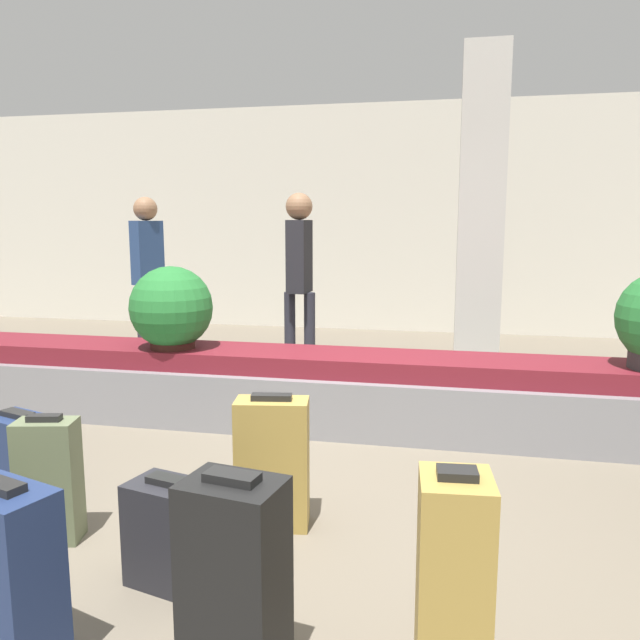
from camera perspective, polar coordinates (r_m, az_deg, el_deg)
ground_plane at (r=3.52m, az=-5.47°, el=-17.39°), size 18.00×18.00×0.00m
back_wall at (r=9.03m, az=5.88°, el=9.17°), size 18.00×0.06×3.20m
carousel at (r=4.83m, az=-0.00°, el=-6.49°), size 8.17×0.72×0.58m
pillar at (r=6.31m, az=14.47°, el=9.05°), size 0.43×0.43×3.20m
suitcase_0 at (r=2.58m, az=-26.81°, el=-20.40°), size 0.44×0.33×0.70m
suitcase_1 at (r=2.33m, az=12.11°, el=-22.04°), size 0.26×0.28×0.75m
suitcase_2 at (r=3.42m, az=-23.56°, el=-13.29°), size 0.32×0.23×0.64m
suitcase_3 at (r=2.27m, az=-7.83°, el=-22.80°), size 0.36×0.29×0.76m
suitcase_4 at (r=2.91m, az=-13.40°, el=-18.46°), size 0.41×0.31×0.49m
suitcase_5 at (r=3.92m, az=-25.68°, el=-11.42°), size 0.42×0.33×0.53m
suitcase_6 at (r=3.28m, az=-4.38°, el=-12.90°), size 0.40×0.25×0.70m
potted_plant_1 at (r=5.00m, az=-13.43°, el=0.95°), size 0.65×0.65×0.65m
traveler_0 at (r=6.06m, az=-1.90°, el=4.77°), size 0.31×0.33×1.83m
traveler_1 at (r=7.13m, az=-15.48°, el=5.05°), size 0.31×0.37×1.83m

